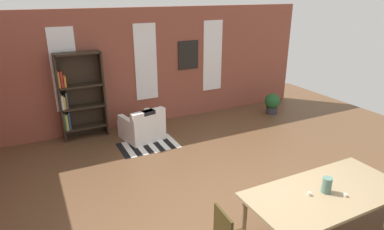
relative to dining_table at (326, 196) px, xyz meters
name	(u,v)px	position (x,y,z in m)	size (l,w,h in m)	color
ground_plane	(255,226)	(-0.63, 0.59, -0.68)	(11.75, 11.75, 0.00)	brown
back_wall_brick	(145,68)	(-0.63, 5.17, 0.73)	(8.94, 0.12, 2.82)	brown
window_pane_0	(65,70)	(-2.48, 5.10, 0.87)	(0.55, 0.02, 1.83)	white
window_pane_1	(146,62)	(-0.63, 5.10, 0.87)	(0.55, 0.02, 1.83)	white
window_pane_2	(213,56)	(1.22, 5.10, 0.87)	(0.55, 0.02, 1.83)	white
dining_table	(326,196)	(0.00, 0.00, 0.00)	(2.16, 1.02, 0.75)	#8F7857
vase_on_table	(327,185)	(-0.02, 0.00, 0.18)	(0.12, 0.12, 0.21)	#4C7266
tealight_candle_0	(309,194)	(-0.27, 0.04, 0.09)	(0.04, 0.04, 0.04)	silver
tealight_candle_1	(345,195)	(0.12, -0.18, 0.09)	(0.04, 0.04, 0.04)	silver
bookshelf_tall	(78,96)	(-2.29, 4.93, 0.30)	(0.98, 0.30, 1.95)	#2D2319
armchair_white	(143,127)	(-1.08, 4.21, -0.40)	(0.95, 0.95, 0.75)	white
potted_plant_by_shelf	(272,103)	(2.61, 4.21, -0.37)	(0.42, 0.42, 0.56)	#333338
striped_rug	(148,145)	(-1.11, 3.80, -0.67)	(1.25, 0.81, 0.01)	black
framed_picture	(188,55)	(0.50, 5.09, 0.96)	(0.56, 0.03, 0.72)	black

